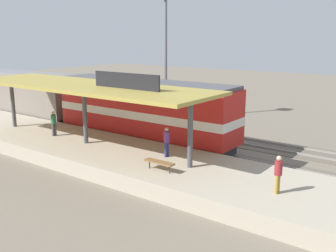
# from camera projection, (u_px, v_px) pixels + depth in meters

# --- Properties ---
(ground_plane) EXTENTS (120.00, 120.00, 0.00)m
(ground_plane) POSITION_uv_depth(u_px,v_px,m) (151.00, 136.00, 30.47)
(ground_plane) COLOR #706656
(track_near) EXTENTS (3.20, 110.00, 0.16)m
(track_near) POSITION_uv_depth(u_px,v_px,m) (134.00, 141.00, 28.90)
(track_near) COLOR #5F5649
(track_near) RESTS_ON ground
(track_far) EXTENTS (3.20, 110.00, 0.16)m
(track_far) POSITION_uv_depth(u_px,v_px,m) (170.00, 129.00, 32.50)
(track_far) COLOR #5F5649
(track_far) RESTS_ON ground
(platform) EXTENTS (6.00, 44.00, 0.90)m
(platform) POSITION_uv_depth(u_px,v_px,m) (87.00, 150.00, 25.20)
(platform) COLOR #A89E89
(platform) RESTS_ON ground
(station_canopy) EXTENTS (5.20, 18.00, 4.70)m
(station_canopy) POSITION_uv_depth(u_px,v_px,m) (84.00, 87.00, 24.23)
(station_canopy) COLOR #47474C
(station_canopy) RESTS_ON platform
(platform_bench) EXTENTS (0.44, 1.70, 0.50)m
(platform_bench) POSITION_uv_depth(u_px,v_px,m) (159.00, 162.00, 19.81)
(platform_bench) COLOR #333338
(platform_bench) RESTS_ON platform
(locomotive) EXTENTS (2.93, 14.43, 4.44)m
(locomotive) POSITION_uv_depth(u_px,v_px,m) (144.00, 111.00, 27.79)
(locomotive) COLOR #28282D
(locomotive) RESTS_ON track_near
(passenger_carriage_front) EXTENTS (2.90, 20.00, 4.24)m
(passenger_carriage_front) POSITION_uv_depth(u_px,v_px,m) (3.00, 92.00, 38.24)
(passenger_carriage_front) COLOR #28282D
(passenger_carriage_front) RESTS_ON track_near
(light_mast) EXTENTS (1.10, 1.10, 11.70)m
(light_mast) POSITION_uv_depth(u_px,v_px,m) (166.00, 27.00, 34.79)
(light_mast) COLOR slate
(light_mast) RESTS_ON ground
(person_waiting) EXTENTS (0.34, 0.34, 1.71)m
(person_waiting) POSITION_uv_depth(u_px,v_px,m) (278.00, 172.00, 16.85)
(person_waiting) COLOR olive
(person_waiting) RESTS_ON platform
(person_walking) EXTENTS (0.34, 0.34, 1.71)m
(person_walking) POSITION_uv_depth(u_px,v_px,m) (54.00, 122.00, 26.74)
(person_walking) COLOR #4C4C51
(person_walking) RESTS_ON platform
(person_boarding) EXTENTS (0.34, 0.34, 1.71)m
(person_boarding) POSITION_uv_depth(u_px,v_px,m) (167.00, 140.00, 22.03)
(person_boarding) COLOR navy
(person_boarding) RESTS_ON platform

